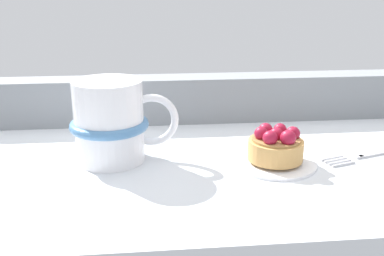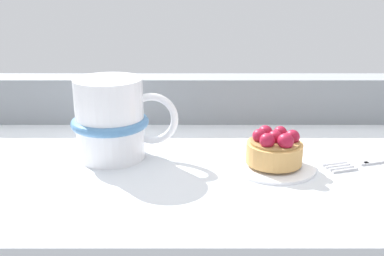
{
  "view_description": "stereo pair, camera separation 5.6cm",
  "coord_description": "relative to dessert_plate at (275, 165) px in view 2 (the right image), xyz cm",
  "views": [
    {
      "loc": [
        -7.79,
        -53.68,
        22.26
      ],
      "look_at": [
        -2.41,
        -0.66,
        4.55
      ],
      "focal_mm": 42.65,
      "sensor_mm": 36.0,
      "label": 1
    },
    {
      "loc": [
        -2.19,
        -53.95,
        22.26
      ],
      "look_at": [
        -2.41,
        -0.66,
        4.55
      ],
      "focal_mm": 42.65,
      "sensor_mm": 36.0,
      "label": 2
    }
  ],
  "objects": [
    {
      "name": "coffee_mug",
      "position": [
        -20.13,
        3.57,
        4.77
      ],
      "size": [
        13.6,
        9.84,
        10.35
      ],
      "color": "white",
      "rests_on": "ground_plane"
    },
    {
      "name": "dessert_fork",
      "position": [
        13.58,
        1.57,
        -0.04
      ],
      "size": [
        15.24,
        6.17,
        0.6
      ],
      "color": "#B7B7BC",
      "rests_on": "ground_plane"
    },
    {
      "name": "window_rail_back",
      "position": [
        -7.78,
        19.71,
        3.25
      ],
      "size": [
        74.72,
        5.3,
        7.18
      ],
      "primitive_type": "cube",
      "color": "gray",
      "rests_on": "ground_plane"
    },
    {
      "name": "raspberry_tart",
      "position": [
        0.01,
        -0.01,
        2.21
      ],
      "size": [
        6.81,
        6.81,
        4.32
      ],
      "color": "tan",
      "rests_on": "dessert_plate"
    },
    {
      "name": "dessert_plate",
      "position": [
        0.0,
        0.0,
        0.0
      ],
      "size": [
        10.29,
        10.29,
        0.74
      ],
      "color": "white",
      "rests_on": "ground_plane"
    },
    {
      "name": "ground_plane",
      "position": [
        -7.78,
        2.45,
        -1.57
      ],
      "size": [
        76.24,
        39.84,
        2.45
      ],
      "primitive_type": "cube",
      "color": "silver"
    }
  ]
}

